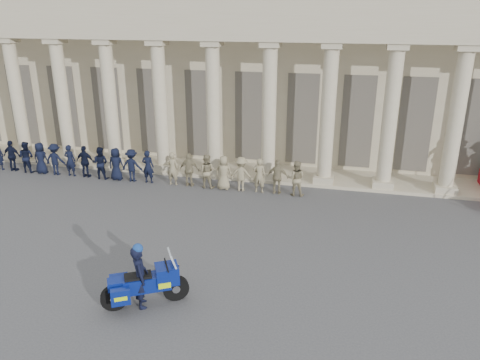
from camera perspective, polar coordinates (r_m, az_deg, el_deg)
name	(u,v)px	position (r m, az deg, el deg)	size (l,w,h in m)	color
ground	(183,260)	(15.36, -6.95, -9.60)	(90.00, 90.00, 0.00)	#444446
building	(268,66)	(27.79, 3.42, 13.73)	(40.00, 12.50, 9.00)	#B9AB8A
officer_rank	(117,164)	(22.59, -14.74, 1.88)	(17.22, 0.59, 1.55)	black
motorcycle	(146,283)	(13.08, -11.43, -12.24)	(2.13, 1.56, 1.52)	black
rider	(140,275)	(12.94, -12.10, -11.31)	(0.69, 0.77, 1.87)	black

